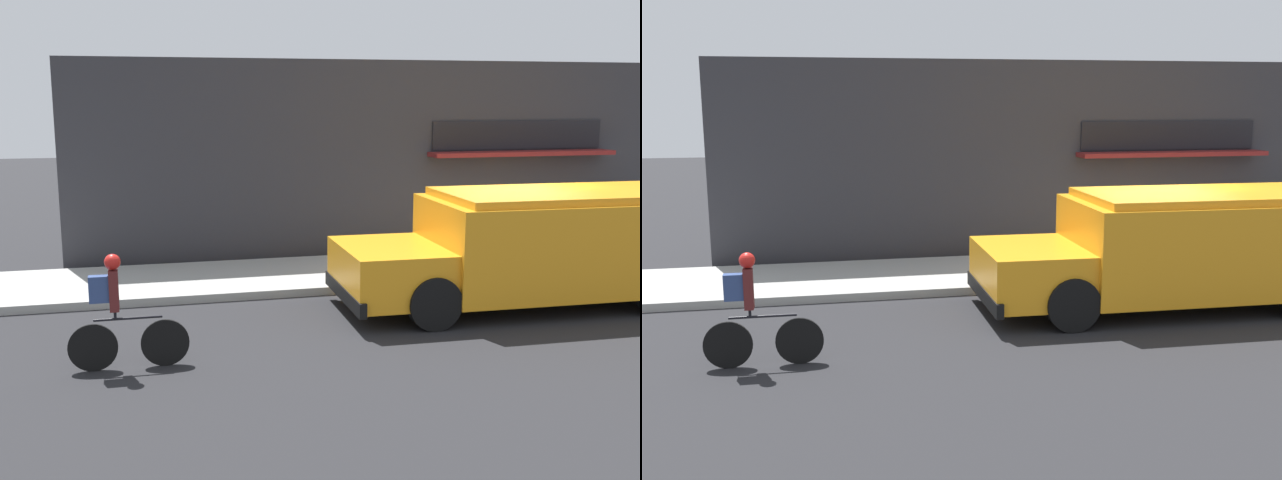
# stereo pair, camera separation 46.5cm
# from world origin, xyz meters

# --- Properties ---
(ground_plane) EXTENTS (70.00, 70.00, 0.00)m
(ground_plane) POSITION_xyz_m (0.00, 0.00, 0.00)
(ground_plane) COLOR #232326
(sidewalk) EXTENTS (28.00, 2.79, 0.15)m
(sidewalk) POSITION_xyz_m (0.00, 1.40, 0.08)
(sidewalk) COLOR #999993
(sidewalk) RESTS_ON ground_plane
(storefront) EXTENTS (17.14, 0.77, 4.46)m
(storefront) POSITION_xyz_m (0.05, 3.20, 2.24)
(storefront) COLOR #2D2D33
(storefront) RESTS_ON ground_plane
(school_bus) EXTENTS (6.59, 2.93, 2.03)m
(school_bus) POSITION_xyz_m (-0.08, -1.44, 1.08)
(school_bus) COLOR orange
(school_bus) RESTS_ON ground_plane
(cyclist) EXTENTS (1.61, 0.21, 1.61)m
(cyclist) POSITION_xyz_m (-7.28, -3.07, 0.79)
(cyclist) COLOR black
(cyclist) RESTS_ON ground_plane
(trash_bin) EXTENTS (0.61, 0.61, 0.86)m
(trash_bin) POSITION_xyz_m (4.27, 2.15, 0.58)
(trash_bin) COLOR slate
(trash_bin) RESTS_ON sidewalk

